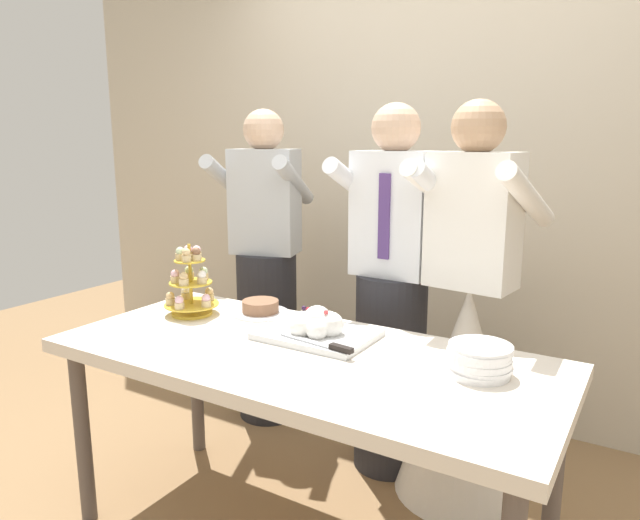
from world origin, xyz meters
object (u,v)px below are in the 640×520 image
Objects in this scene: person_bride at (466,365)px; person_guest at (266,284)px; main_cake_tray at (317,327)px; round_cake at (260,308)px; cupcake_stand at (191,285)px; person_groom at (391,312)px; dessert_table at (301,371)px; plate_stack at (479,359)px.

person_bride and person_guest have the same top height.
person_guest is at bearing 172.28° from person_bride.
round_cake is (-0.37, 0.13, -0.02)m from main_cake_tray.
cupcake_stand is 0.31m from round_cake.
main_cake_tray is at bearing -96.56° from person_groom.
round_cake is at bearing -55.65° from person_guest.
person_bride reaches higher than main_cake_tray.
person_groom is at bearing 43.30° from round_cake.
person_groom is (0.43, 0.40, -0.05)m from round_cake.
person_bride reaches higher than round_cake.
main_cake_tray is 0.98m from person_guest.
person_bride is 1.17m from person_guest.
person_groom reaches higher than cupcake_stand.
dessert_table is at bearing -47.09° from person_guest.
round_cake is (-0.39, 0.28, 0.10)m from dessert_table.
cupcake_stand is 1.27× the size of round_cake.
cupcake_stand is 0.71m from person_guest.
plate_stack reaches higher than round_cake.
main_cake_tray is 0.54m from person_groom.
person_bride is 1.00× the size of person_guest.
round_cake is 0.14× the size of person_groom.
person_guest is (-1.15, 0.16, 0.16)m from person_bride.
round_cake is at bearing 144.28° from dessert_table.
cupcake_stand is (-0.64, 0.12, 0.20)m from dessert_table.
main_cake_tray is 0.26× the size of person_guest.
person_bride is at bearing 26.92° from cupcake_stand.
person_guest is at bearing 153.01° from plate_stack.
cupcake_stand is at bearing -147.73° from round_cake.
cupcake_stand is 0.62m from main_cake_tray.
person_guest is (-0.79, 0.12, 0.00)m from person_groom.
plate_stack is 0.13× the size of person_groom.
person_groom is 1.00× the size of person_bride.
dessert_table is 7.50× the size of round_cake.
dessert_table is 1.08× the size of person_bride.
person_guest is at bearing 171.21° from person_groom.
dessert_table is 1.08× the size of person_groom.
main_cake_tray is (-0.02, 0.15, 0.12)m from dessert_table.
dessert_table is 8.67× the size of plate_stack.
cupcake_stand is at bearing 179.84° from plate_stack.
dessert_table is at bearing -11.02° from cupcake_stand.
cupcake_stand is at bearing -80.71° from person_guest.
plate_stack is at bearing 11.42° from dessert_table.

